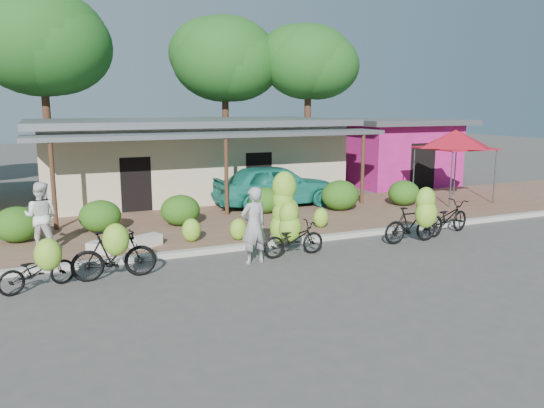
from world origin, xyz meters
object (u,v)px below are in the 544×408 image
Objects in this scene: bike_right at (416,219)px; sack_far at (102,248)px; tree_far_center at (36,40)px; tree_near_right at (304,60)px; red_canopy at (455,139)px; bike_center at (288,222)px; bike_far_left at (39,268)px; bystander at (41,216)px; bike_left at (114,253)px; vendor at (254,225)px; bike_far_right at (448,218)px; tree_center_right at (220,57)px; teal_van at (275,185)px; sack_near at (146,241)px.

bike_right is 2.38× the size of sack_far.
tree_far_center reaches higher than tree_near_right.
red_canopy reaches higher than bike_center.
bike_far_left is at bearing 93.24° from bike_center.
tree_far_center reaches higher than bystander.
vendor reaches higher than bike_left.
red_canopy is at bearing -58.65° from bike_far_right.
bike_center reaches higher than bike_right.
tree_center_right is 18.66m from bike_left.
vendor is at bearing -121.20° from tree_near_right.
bike_far_left is at bearing 94.73° from bike_left.
tree_far_center is 5.02× the size of bystander.
bike_center is 0.46× the size of teal_van.
bike_far_left is 10.53m from teal_van.
red_canopy is at bearing 10.01° from sack_near.
bike_center is at bearing 74.56° from bike_far_right.
tree_center_right is at bearing 63.79° from sack_near.
bike_far_right is (-3.84, -4.06, -2.09)m from red_canopy.
bike_far_left is 0.37× the size of teal_van.
bike_far_left is (-9.40, -16.00, -5.95)m from tree_center_right.
bystander is at bearing 163.49° from sack_near.
sack_near is (-7.20, 2.41, -0.46)m from bike_right.
tree_center_right is at bearing -52.38° from bike_far_left.
bike_right is (-3.52, -14.07, -5.56)m from tree_near_right.
vendor is at bearing -73.47° from tree_far_center.
tree_center_right reaches higher than sack_near.
sack_near is (-3.47, 1.79, -0.60)m from bike_center.
sack_far is at bearing 77.03° from bike_right.
bystander is (-4.88, 3.02, 0.06)m from vendor.
red_canopy is at bearing -103.82° from teal_van.
vendor reaches higher than sack_near.
red_canopy reaches higher than vendor.
teal_van is (6.85, 4.26, 0.67)m from sack_far.
sack_far is at bearing 166.56° from bystander.
tree_far_center is at bearing -69.98° from bystander.
tree_center_right is 4.43× the size of vendor.
vendor is (-4.90, 0.16, 0.24)m from bike_right.
sack_far is (1.51, 2.13, -0.26)m from bike_far_left.
vendor is at bearing 78.60° from bike_far_right.
tree_center_right is at bearing 117.86° from red_canopy.
bike_center is at bearing 159.71° from teal_van.
bike_left is 10.02m from bike_far_right.
vendor reaches higher than sack_far.
bike_far_left is 11.60m from bike_far_right.
red_canopy is at bearing -35.97° from tree_far_center.
bike_left is at bearing -9.86° from vendor.
bike_far_right is 0.44× the size of teal_van.
vendor reaches higher than bike_far_left.
bike_far_left is at bearing 77.41° from bike_far_right.
bike_right is 0.97× the size of bystander.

